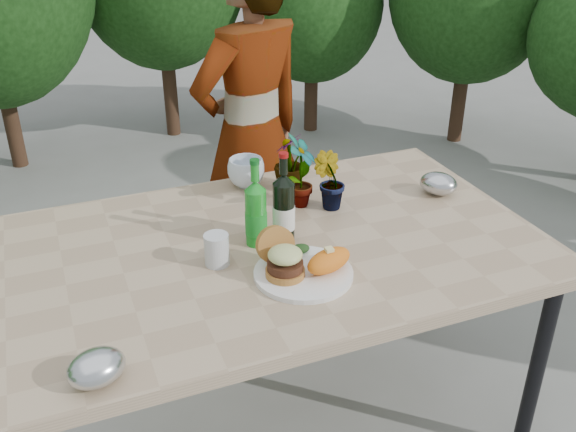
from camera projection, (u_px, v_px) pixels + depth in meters
name	position (u px, v px, depth m)	size (l,w,h in m)	color
ground	(280.00, 420.00, 2.32)	(80.00, 80.00, 0.00)	slate
patio_table	(278.00, 258.00, 1.99)	(1.60, 1.00, 0.75)	tan
shrub_hedge	(131.00, 17.00, 2.98)	(6.92, 5.09, 2.22)	#382316
dinner_plate	(303.00, 274.00, 1.80)	(0.28, 0.28, 0.01)	white
burger_stack	(283.00, 258.00, 1.77)	(0.11, 0.16, 0.11)	#B7722D
sweet_potato	(329.00, 261.00, 1.78)	(0.15, 0.08, 0.06)	orange
grilled_veg	(296.00, 250.00, 1.87)	(0.08, 0.05, 0.03)	olive
wine_bottle	(284.00, 208.00, 1.93)	(0.07, 0.07, 0.29)	black
sparkling_water	(256.00, 214.00, 1.91)	(0.07, 0.07, 0.28)	#198D22
plastic_cup	(217.00, 250.00, 1.83)	(0.07, 0.07, 0.10)	silver
seedling_left	(301.00, 171.00, 2.11)	(0.14, 0.09, 0.26)	#23531C
seedling_mid	(329.00, 181.00, 2.12)	(0.11, 0.09, 0.19)	#2D5B1F
seedling_right	(290.00, 162.00, 2.25)	(0.11, 0.11, 0.20)	#215D20
blue_bowl	(246.00, 172.00, 2.29)	(0.13, 0.13, 0.10)	silver
foil_packet_left	(96.00, 368.00, 1.41)	(0.13, 0.11, 0.08)	silver
foil_packet_right	(438.00, 184.00, 2.24)	(0.13, 0.11, 0.08)	#B4B6BB
person	(251.00, 137.00, 2.67)	(0.57, 0.37, 1.56)	#97644B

